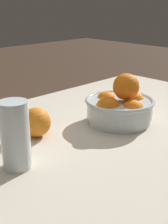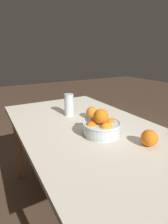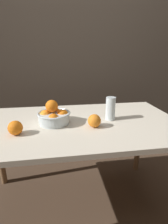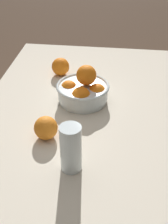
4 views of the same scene
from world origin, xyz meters
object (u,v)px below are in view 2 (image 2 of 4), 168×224
object	(u,v)px
orange_loose_near_bowl	(149,138)
orange_loose_front	(92,113)
juice_glass	(69,106)
fruit_bowl	(101,126)

from	to	relation	value
orange_loose_near_bowl	orange_loose_front	world-z (taller)	same
juice_glass	orange_loose_front	world-z (taller)	juice_glass
orange_loose_front	orange_loose_near_bowl	bearing A→B (deg)	-175.50
orange_loose_near_bowl	orange_loose_front	size ratio (longest dim) A/B	0.99
orange_loose_near_bowl	orange_loose_front	bearing A→B (deg)	4.50
fruit_bowl	orange_loose_near_bowl	world-z (taller)	fruit_bowl
juice_glass	orange_loose_near_bowl	world-z (taller)	juice_glass
fruit_bowl	orange_loose_front	size ratio (longest dim) A/B	2.59
fruit_bowl	juice_glass	bearing A→B (deg)	1.63
fruit_bowl	orange_loose_front	world-z (taller)	fruit_bowl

